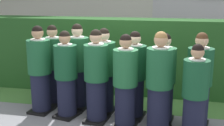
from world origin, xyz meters
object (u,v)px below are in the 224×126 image
at_px(student_rear_row_3, 134,77).
at_px(student_front_row_5, 195,95).
at_px(student_front_row_0, 40,72).
at_px(student_rear_row_5, 199,83).
at_px(student_rear_row_1, 78,68).
at_px(student_rear_row_4, 163,81).
at_px(student_front_row_1, 66,77).
at_px(student_front_row_4, 159,85).
at_px(student_rear_row_2, 104,73).
at_px(student_front_row_2, 96,79).
at_px(student_front_row_3, 125,84).
at_px(student_rear_row_0, 54,67).

bearing_deg(student_rear_row_3, student_front_row_5, -33.25).
xyz_separation_m(student_front_row_5, student_rear_row_3, (-1.03, 0.67, 0.04)).
xyz_separation_m(student_front_row_0, student_rear_row_5, (2.92, -0.07, -0.02)).
distance_m(student_rear_row_1, student_rear_row_4, 1.72).
height_order(student_front_row_0, student_front_row_1, student_front_row_0).
bearing_deg(student_rear_row_5, student_front_row_4, -152.10).
xyz_separation_m(student_rear_row_1, student_rear_row_4, (1.68, -0.37, -0.04)).
relative_size(student_front_row_1, student_rear_row_2, 0.99).
bearing_deg(student_rear_row_2, student_front_row_2, -95.64).
height_order(student_rear_row_1, student_rear_row_4, student_rear_row_1).
relative_size(student_front_row_0, student_rear_row_2, 1.03).
bearing_deg(student_rear_row_5, student_front_row_3, -168.33).
bearing_deg(student_rear_row_4, student_rear_row_5, -8.08).
bearing_deg(student_front_row_2, student_rear_row_0, 147.77).
bearing_deg(student_rear_row_3, student_front_row_4, -47.61).
bearing_deg(student_rear_row_4, student_front_row_1, -175.83).
distance_m(student_front_row_5, student_rear_row_2, 1.81).
height_order(student_rear_row_3, student_rear_row_4, student_rear_row_3).
relative_size(student_front_row_2, student_front_row_3, 1.03).
bearing_deg(student_front_row_1, student_front_row_2, -7.70).
relative_size(student_front_row_4, student_rear_row_1, 1.00).
xyz_separation_m(student_rear_row_2, student_rear_row_5, (1.71, -0.30, 0.00)).
bearing_deg(student_front_row_3, student_front_row_0, 169.13).
height_order(student_front_row_4, student_front_row_5, student_front_row_4).
xyz_separation_m(student_front_row_3, student_rear_row_2, (-0.50, 0.55, 0.01)).
relative_size(student_front_row_0, student_front_row_1, 1.04).
xyz_separation_m(student_front_row_1, student_rear_row_0, (-0.49, 0.60, 0.01)).
relative_size(student_rear_row_2, student_rear_row_3, 1.02).
xyz_separation_m(student_rear_row_0, student_rear_row_1, (0.56, -0.11, 0.02)).
height_order(student_front_row_1, student_rear_row_3, student_front_row_1).
distance_m(student_front_row_3, student_rear_row_3, 0.44).
bearing_deg(student_rear_row_4, student_front_row_4, -97.09).
height_order(student_front_row_1, student_front_row_4, student_front_row_4).
distance_m(student_rear_row_1, student_rear_row_5, 2.32).
bearing_deg(student_front_row_4, student_rear_row_5, 27.90).
bearing_deg(student_rear_row_5, student_rear_row_4, 171.92).
relative_size(student_front_row_5, student_rear_row_2, 0.94).
bearing_deg(student_front_row_2, student_rear_row_4, 10.16).
height_order(student_front_row_3, student_front_row_4, student_front_row_4).
xyz_separation_m(student_front_row_1, student_front_row_2, (0.59, -0.08, 0.02)).
bearing_deg(student_front_row_0, student_rear_row_5, -1.47).
bearing_deg(student_rear_row_0, student_front_row_3, -26.57).
distance_m(student_front_row_1, student_front_row_3, 1.15).
relative_size(student_front_row_2, student_rear_row_2, 1.02).
bearing_deg(student_rear_row_0, student_front_row_0, -99.47).
height_order(student_front_row_0, student_front_row_3, student_front_row_0).
distance_m(student_front_row_1, student_rear_row_2, 0.72).
xyz_separation_m(student_front_row_2, student_rear_row_1, (-0.52, 0.57, 0.01)).
height_order(student_front_row_2, student_rear_row_4, student_front_row_2).
xyz_separation_m(student_front_row_3, student_rear_row_0, (-1.62, 0.81, 0.01)).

